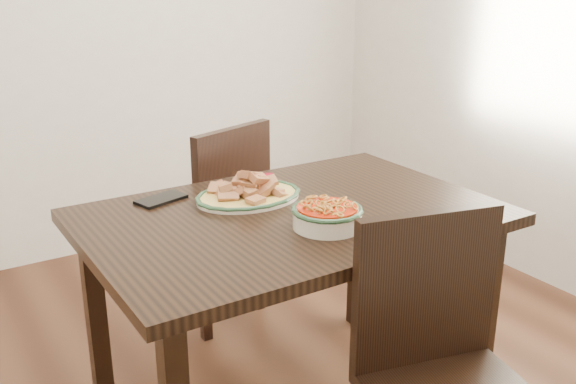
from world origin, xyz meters
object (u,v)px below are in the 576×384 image
dining_table (291,237)px  noodle_bowl (327,214)px  fish_plate (248,187)px  chair_near (442,364)px  chair_far (216,213)px  smartphone (161,199)px

dining_table → noodle_bowl: (0.02, -0.17, 0.13)m
fish_plate → noodle_bowl: 0.36m
chair_near → noodle_bowl: 0.54m
dining_table → fish_plate: size_ratio=3.57×
dining_table → chair_far: bearing=84.0°
chair_far → dining_table: bearing=65.2°
dining_table → smartphone: smartphone is taller
fish_plate → smartphone: 0.30m
dining_table → smartphone: size_ratio=7.91×
chair_far → smartphone: (-0.39, -0.40, 0.26)m
dining_table → noodle_bowl: bearing=-84.1°
chair_far → noodle_bowl: bearing=67.4°
dining_table → chair_far: (0.08, 0.72, -0.16)m
dining_table → fish_plate: 0.23m
dining_table → noodle_bowl: noodle_bowl is taller
dining_table → chair_near: 0.64m
noodle_bowl → chair_near: bearing=-82.0°
fish_plate → noodle_bowl: (0.08, -0.35, -0.00)m
smartphone → dining_table: bearing=-61.6°
chair_far → noodle_bowl: (-0.06, -0.89, 0.29)m
smartphone → chair_far: bearing=29.2°
dining_table → chair_far: 0.74m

